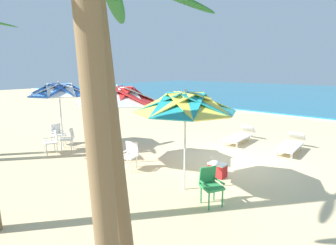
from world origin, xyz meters
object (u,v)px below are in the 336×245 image
object	(u,v)px
plastic_chair_5	(58,133)
palm_tree_2	(96,42)
beach_umbrella_2	(59,90)
plastic_chair_2	(130,154)
plastic_chair_3	(69,138)
plastic_chair_0	(210,184)
sun_lounger_1	(240,136)
palm_tree_3	(110,106)
plastic_chair_4	(52,140)
sun_lounger_0	(291,144)
beach_umbrella_0	(185,103)
plastic_chair_1	(109,146)
cooler_box	(217,170)
beach_umbrella_1	(118,96)

from	to	relation	value
plastic_chair_5	palm_tree_2	distance (m)	9.60
beach_umbrella_2	plastic_chair_5	distance (m)	1.87
plastic_chair_2	plastic_chair_3	world-z (taller)	same
plastic_chair_0	plastic_chair_5	bearing A→B (deg)	178.60
sun_lounger_1	palm_tree_3	bearing A→B (deg)	-74.47
plastic_chair_0	plastic_chair_3	xyz separation A→B (m)	(-6.37, 0.07, 0.00)
plastic_chair_4	sun_lounger_0	world-z (taller)	plastic_chair_4
plastic_chair_2	plastic_chair_5	size ratio (longest dim) A/B	1.00
plastic_chair_3	beach_umbrella_0	bearing A→B (deg)	1.61
plastic_chair_3	sun_lounger_0	bearing A→B (deg)	40.06
sun_lounger_1	palm_tree_3	size ratio (longest dim) A/B	0.51
plastic_chair_1	plastic_chair_5	xyz separation A→B (m)	(-3.16, -0.19, 0.00)
plastic_chair_2	plastic_chair_4	world-z (taller)	same
plastic_chair_3	sun_lounger_1	size ratio (longest dim) A/B	0.40
plastic_chair_3	cooler_box	xyz separation A→B (m)	(5.63, 1.48, -0.30)
plastic_chair_2	palm_tree_2	xyz separation A→B (m)	(4.01, -3.80, 2.83)
beach_umbrella_1	palm_tree_3	xyz separation A→B (m)	(4.05, -3.34, 0.37)
plastic_chair_5	sun_lounger_1	distance (m)	7.55
plastic_chair_4	plastic_chair_5	world-z (taller)	same
sun_lounger_0	palm_tree_2	xyz separation A→B (m)	(0.89, -9.02, 3.04)
plastic_chair_1	plastic_chair_3	xyz separation A→B (m)	(-2.09, -0.30, 0.00)
plastic_chair_0	plastic_chair_2	xyz separation A→B (m)	(-3.07, 0.25, 0.00)
plastic_chair_2	sun_lounger_1	world-z (taller)	plastic_chair_2
beach_umbrella_0	plastic_chair_2	xyz separation A→B (m)	(-2.15, 0.03, -1.75)
plastic_chair_0	palm_tree_3	bearing A→B (deg)	-84.10
palm_tree_2	palm_tree_3	xyz separation A→B (m)	(-0.64, 0.60, -0.72)
plastic_chair_1	cooler_box	size ratio (longest dim) A/B	1.73
plastic_chair_2	sun_lounger_0	xyz separation A→B (m)	(3.11, 5.22, -0.22)
beach_umbrella_0	plastic_chair_2	size ratio (longest dim) A/B	2.99
sun_lounger_1	cooler_box	world-z (taller)	sun_lounger_1
plastic_chair_2	palm_tree_3	size ratio (longest dim) A/B	0.20
beach_umbrella_2	sun_lounger_0	world-z (taller)	beach_umbrella_2
plastic_chair_1	beach_umbrella_2	world-z (taller)	beach_umbrella_2
plastic_chair_0	plastic_chair_2	bearing A→B (deg)	175.34
plastic_chair_1	cooler_box	xyz separation A→B (m)	(3.54, 1.18, -0.30)
plastic_chair_4	plastic_chair_0	bearing A→B (deg)	4.81
beach_umbrella_1	beach_umbrella_2	xyz separation A→B (m)	(-3.14, -0.30, 0.04)
cooler_box	beach_umbrella_1	bearing A→B (deg)	-159.05
beach_umbrella_1	plastic_chair_1	xyz separation A→B (m)	(-0.54, -0.03, -1.74)
plastic_chair_2	plastic_chair_4	xyz separation A→B (m)	(-3.37, -0.79, 0.00)
plastic_chair_5	plastic_chair_4	bearing A→B (deg)	-35.85
plastic_chair_4	cooler_box	size ratio (longest dim) A/B	1.73
beach_umbrella_1	plastic_chair_3	xyz separation A→B (m)	(-2.63, -0.33, -1.74)
beach_umbrella_0	plastic_chair_2	distance (m)	2.77
plastic_chair_4	plastic_chair_2	bearing A→B (deg)	13.22
cooler_box	beach_umbrella_0	bearing A→B (deg)	-97.71
plastic_chair_2	plastic_chair_5	world-z (taller)	same
beach_umbrella_0	cooler_box	world-z (taller)	beach_umbrella_0
beach_umbrella_2	cooler_box	distance (m)	6.64
beach_umbrella_2	plastic_chair_4	distance (m)	1.94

